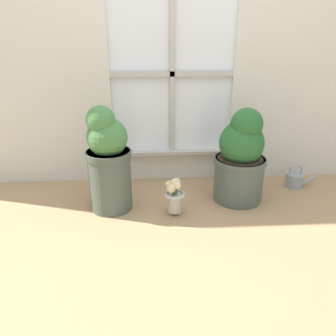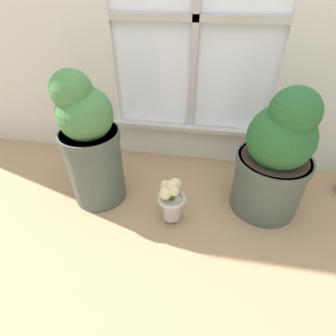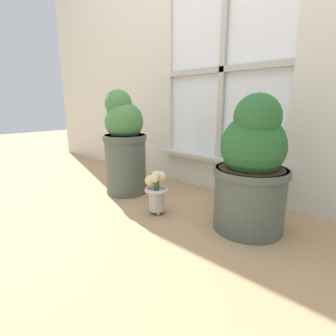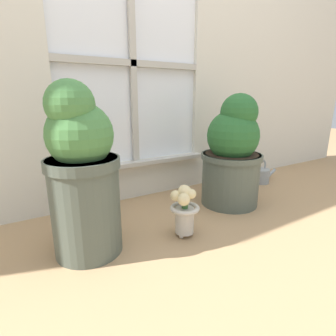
# 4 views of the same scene
# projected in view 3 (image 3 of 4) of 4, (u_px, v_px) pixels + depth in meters

# --- Properties ---
(ground_plane) EXTENTS (10.00, 10.00, 0.00)m
(ground_plane) POSITION_uv_depth(u_px,v_px,m) (147.00, 219.00, 1.39)
(ground_plane) COLOR tan
(potted_plant_left) EXTENTS (0.29, 0.29, 0.69)m
(potted_plant_left) POSITION_uv_depth(u_px,v_px,m) (124.00, 144.00, 1.73)
(potted_plant_left) COLOR #4C564C
(potted_plant_left) RESTS_ON ground_plane
(potted_plant_right) EXTENTS (0.35, 0.35, 0.64)m
(potted_plant_right) POSITION_uv_depth(u_px,v_px,m) (251.00, 169.00, 1.22)
(potted_plant_right) COLOR #4C564C
(potted_plant_right) RESTS_ON ground_plane
(flower_vase) EXTENTS (0.13, 0.13, 0.24)m
(flower_vase) POSITION_uv_depth(u_px,v_px,m) (156.00, 190.00, 1.44)
(flower_vase) COLOR #BCB7AD
(flower_vase) RESTS_ON ground_plane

